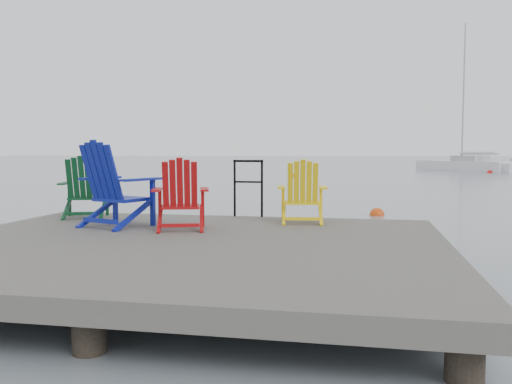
% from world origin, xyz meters
% --- Properties ---
extents(ground, '(400.00, 400.00, 0.00)m').
position_xyz_m(ground, '(0.00, 0.00, 0.00)').
color(ground, slate).
rests_on(ground, ground).
extents(dock, '(6.00, 5.00, 1.40)m').
position_xyz_m(dock, '(0.00, 0.00, 0.35)').
color(dock, '#2B2826').
rests_on(dock, ground).
extents(handrail, '(0.48, 0.04, 0.90)m').
position_xyz_m(handrail, '(0.25, 2.45, 1.04)').
color(handrail, black).
rests_on(handrail, dock).
extents(chair_green, '(0.88, 0.84, 0.93)m').
position_xyz_m(chair_green, '(-2.21, 1.80, 0.97)').
color(chair_green, '#0A381B').
rests_on(chair_green, dock).
extents(chair_blue, '(1.09, 1.04, 1.14)m').
position_xyz_m(chair_blue, '(-1.30, 0.94, 1.07)').
color(chair_blue, navy).
rests_on(chair_blue, dock).
extents(chair_red, '(0.86, 0.82, 0.92)m').
position_xyz_m(chair_red, '(-0.31, 0.82, 0.96)').
color(chair_red, '#970B0D').
rests_on(chair_red, dock).
extents(chair_yellow, '(0.77, 0.72, 0.89)m').
position_xyz_m(chair_yellow, '(1.18, 1.82, 0.95)').
color(chair_yellow, yellow).
rests_on(chair_yellow, dock).
extents(sailboat_near, '(6.76, 8.41, 11.92)m').
position_xyz_m(sailboat_near, '(10.09, 39.49, 0.36)').
color(sailboat_near, silver).
rests_on(sailboat_near, ground).
extents(buoy_a, '(0.36, 0.36, 0.36)m').
position_xyz_m(buoy_a, '(2.38, 7.39, 0.00)').
color(buoy_a, '#C43E0B').
rests_on(buoy_a, ground).
extents(buoy_b, '(0.41, 0.41, 0.41)m').
position_xyz_m(buoy_b, '(-2.17, 26.86, 0.00)').
color(buoy_b, red).
rests_on(buoy_b, ground).
extents(buoy_d, '(0.40, 0.40, 0.40)m').
position_xyz_m(buoy_d, '(11.11, 35.93, 0.00)').
color(buoy_d, red).
rests_on(buoy_d, ground).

